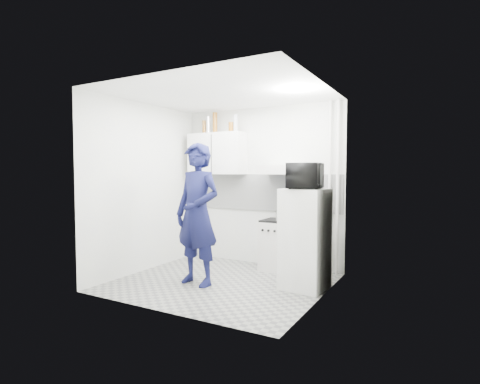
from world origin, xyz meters
The scene contains 22 objects.
floor centered at (0.00, 0.00, 0.00)m, with size 2.80×2.80×0.00m, color gray.
ceiling centered at (0.00, 0.00, 2.60)m, with size 2.80×2.80×0.00m, color white.
wall_back centered at (0.00, 1.25, 1.30)m, with size 2.80×2.80×0.00m, color silver.
wall_left centered at (-1.40, 0.00, 1.30)m, with size 2.60×2.60×0.00m, color silver.
wall_right centered at (1.40, 0.00, 1.30)m, with size 2.60×2.60×0.00m, color silver.
person centered at (-0.25, -0.21, 0.97)m, with size 0.70×0.46×1.93m, color #0F1137.
stove centered at (0.42, 1.00, 0.38)m, with size 0.48×0.48×0.76m, color beige.
fridge centered at (1.10, 0.32, 0.66)m, with size 0.55×0.55×1.32m, color white.
stove_top centered at (0.42, 1.00, 0.78)m, with size 0.46×0.46×0.03m, color black.
saucepan centered at (0.51, 0.94, 0.84)m, with size 0.19×0.19×0.10m, color silver.
microwave centered at (1.10, 0.32, 1.48)m, with size 0.41×0.60×0.33m, color black.
bottle_b centered at (-1.02, 1.07, 2.32)m, with size 0.06×0.06×0.23m, color brown.
bottle_c centered at (-0.93, 1.07, 2.35)m, with size 0.07×0.07×0.30m, color silver.
bottle_d centered at (-0.79, 1.07, 2.38)m, with size 0.08×0.08×0.35m, color brown.
canister_b centered at (-0.47, 1.07, 2.28)m, with size 0.09×0.09×0.17m, color brown.
bottle_e centered at (-0.38, 1.07, 2.34)m, with size 0.07×0.07×0.29m, color #B2B7BC.
upper_cabinet centered at (-0.75, 1.07, 1.85)m, with size 1.00×0.35×0.70m, color white.
range_hood centered at (0.45, 1.00, 1.57)m, with size 0.60×0.50×0.14m, color beige.
backsplash centered at (0.00, 1.24, 1.20)m, with size 2.74×0.03×0.60m, color white.
pipe_a centered at (1.30, 1.17, 1.30)m, with size 0.05×0.05×2.60m, color beige.
pipe_b centered at (1.18, 1.17, 1.30)m, with size 0.04×0.04×2.60m, color beige.
ceiling_spot_fixture centered at (1.00, 0.20, 2.57)m, with size 0.10×0.10×0.02m, color white.
Camera 1 is at (2.71, -4.36, 1.53)m, focal length 28.00 mm.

